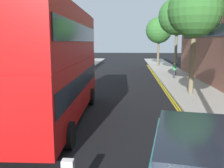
# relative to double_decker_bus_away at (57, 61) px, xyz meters

# --- Properties ---
(sidewalk_right) EXTENTS (4.00, 80.00, 0.14)m
(sidewalk_right) POSITION_rel_double_decker_bus_away_xyz_m (8.66, 5.71, -2.96)
(sidewalk_right) COLOR #ADA89E
(sidewalk_right) RESTS_ON ground
(sidewalk_left) EXTENTS (4.00, 80.00, 0.14)m
(sidewalk_left) POSITION_rel_double_decker_bus_away_xyz_m (-4.34, 5.71, -2.96)
(sidewalk_left) COLOR #ADA89E
(sidewalk_left) RESTS_ON ground
(kerb_line_outer) EXTENTS (0.10, 56.00, 0.01)m
(kerb_line_outer) POSITION_rel_double_decker_bus_away_xyz_m (6.56, 3.71, -3.03)
(kerb_line_outer) COLOR yellow
(kerb_line_outer) RESTS_ON ground
(kerb_line_inner) EXTENTS (0.10, 56.00, 0.01)m
(kerb_line_inner) POSITION_rel_double_decker_bus_away_xyz_m (6.40, 3.71, -3.03)
(kerb_line_inner) COLOR yellow
(kerb_line_inner) RESTS_ON ground
(double_decker_bus_away) EXTENTS (3.06, 10.88, 5.64)m
(double_decker_bus_away) POSITION_rel_double_decker_bus_away_xyz_m (0.00, 0.00, 0.00)
(double_decker_bus_away) COLOR #B20F0F
(double_decker_bus_away) RESTS_ON ground
(pedestrian_far) EXTENTS (0.34, 0.22, 1.62)m
(pedestrian_far) POSITION_rel_double_decker_bus_away_xyz_m (8.27, 14.78, -2.04)
(pedestrian_far) COLOR #2D2D38
(pedestrian_far) RESTS_ON sidewalk_right
(street_tree_near) EXTENTS (4.09, 4.09, 7.67)m
(street_tree_near) POSITION_rel_double_decker_bus_away_xyz_m (7.96, 28.34, 2.71)
(street_tree_near) COLOR #6B6047
(street_tree_near) RESTS_ON sidewalk_right
(street_tree_mid) EXTENTS (3.90, 3.90, 8.03)m
(street_tree_mid) POSITION_rel_double_decker_bus_away_xyz_m (8.17, 6.85, 3.15)
(street_tree_mid) COLOR #6B6047
(street_tree_mid) RESTS_ON sidewalk_right
(street_tree_far) EXTENTS (4.22, 4.22, 8.77)m
(street_tree_far) POSITION_rel_double_decker_bus_away_xyz_m (8.79, 17.40, 3.74)
(street_tree_far) COLOR #6B6047
(street_tree_far) RESTS_ON sidewalk_right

